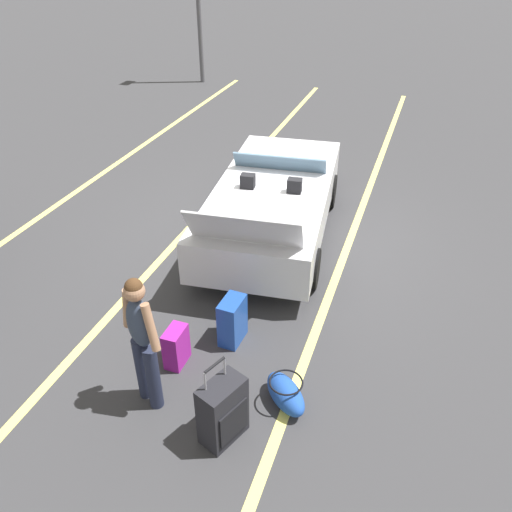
{
  "coord_description": "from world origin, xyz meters",
  "views": [
    {
      "loc": [
        -7.08,
        -2.19,
        4.48
      ],
      "look_at": [
        -1.77,
        -0.33,
        0.75
      ],
      "focal_mm": 35.85,
      "sensor_mm": 36.0,
      "label": 1
    }
  ],
  "objects_px": {
    "suitcase_medium_bright": "(232,321)",
    "convertible_car": "(275,198)",
    "suitcase_small_carryon": "(176,347)",
    "duffel_bag": "(286,393)",
    "traveler_person": "(142,337)",
    "suitcase_large_black": "(223,411)"
  },
  "relations": [
    {
      "from": "suitcase_medium_bright",
      "to": "duffel_bag",
      "type": "distance_m",
      "value": 1.21
    },
    {
      "from": "convertible_car",
      "to": "duffel_bag",
      "type": "height_order",
      "value": "convertible_car"
    },
    {
      "from": "convertible_car",
      "to": "suitcase_small_carryon",
      "type": "height_order",
      "value": "convertible_car"
    },
    {
      "from": "suitcase_medium_bright",
      "to": "suitcase_large_black",
      "type": "bearing_deg",
      "value": 111.22
    },
    {
      "from": "duffel_bag",
      "to": "suitcase_small_carryon",
      "type": "bearing_deg",
      "value": 82.95
    },
    {
      "from": "convertible_car",
      "to": "suitcase_medium_bright",
      "type": "height_order",
      "value": "convertible_car"
    },
    {
      "from": "suitcase_large_black",
      "to": "suitcase_medium_bright",
      "type": "xyz_separation_m",
      "value": [
        1.38,
        0.44,
        -0.06
      ]
    },
    {
      "from": "convertible_car",
      "to": "suitcase_large_black",
      "type": "distance_m",
      "value": 4.27
    },
    {
      "from": "suitcase_medium_bright",
      "to": "convertible_car",
      "type": "bearing_deg",
      "value": -79.86
    },
    {
      "from": "convertible_car",
      "to": "suitcase_small_carryon",
      "type": "relative_size",
      "value": 8.76
    },
    {
      "from": "suitcase_small_carryon",
      "to": "duffel_bag",
      "type": "height_order",
      "value": "suitcase_small_carryon"
    },
    {
      "from": "traveler_person",
      "to": "convertible_car",
      "type": "bearing_deg",
      "value": 23.75
    },
    {
      "from": "suitcase_small_carryon",
      "to": "traveler_person",
      "type": "distance_m",
      "value": 0.92
    },
    {
      "from": "suitcase_medium_bright",
      "to": "traveler_person",
      "type": "relative_size",
      "value": 0.38
    },
    {
      "from": "convertible_car",
      "to": "traveler_person",
      "type": "height_order",
      "value": "traveler_person"
    },
    {
      "from": "suitcase_large_black",
      "to": "suitcase_small_carryon",
      "type": "height_order",
      "value": "suitcase_large_black"
    },
    {
      "from": "duffel_bag",
      "to": "traveler_person",
      "type": "bearing_deg",
      "value": 107.13
    },
    {
      "from": "suitcase_large_black",
      "to": "suitcase_small_carryon",
      "type": "distance_m",
      "value": 1.22
    },
    {
      "from": "suitcase_medium_bright",
      "to": "suitcase_small_carryon",
      "type": "distance_m",
      "value": 0.77
    },
    {
      "from": "suitcase_small_carryon",
      "to": "duffel_bag",
      "type": "bearing_deg",
      "value": 173.26
    },
    {
      "from": "convertible_car",
      "to": "duffel_bag",
      "type": "relative_size",
      "value": 6.54
    },
    {
      "from": "suitcase_small_carryon",
      "to": "suitcase_medium_bright",
      "type": "bearing_deg",
      "value": -129.14
    }
  ]
}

